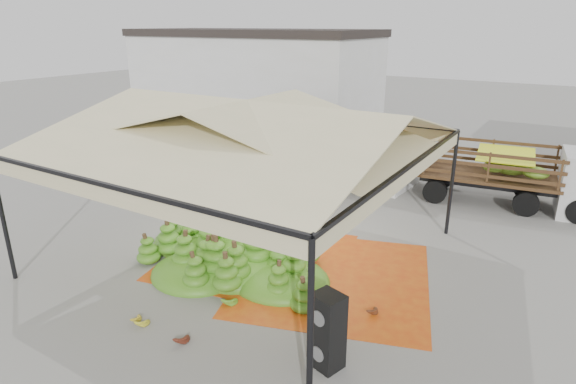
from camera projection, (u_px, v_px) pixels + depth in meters
The scene contains 17 objects.
ground at pixel (251, 253), 12.61m from camera, with size 90.00×90.00×0.00m, color slate.
canopy_tent at pixel (248, 130), 11.52m from camera, with size 8.10×8.10×4.00m.
building_white at pixel (253, 78), 27.91m from camera, with size 14.30×6.30×5.40m.
tarp_left at pixel (258, 256), 12.44m from camera, with size 4.39×4.19×0.01m, color red.
tarp_right at pixel (334, 277), 11.41m from camera, with size 4.33×4.55×0.01m, color #C65E12.
banana_heap at pixel (236, 240), 11.96m from camera, with size 5.74×4.72×1.23m, color #377C19.
hand_yellow_a at pixel (141, 320), 9.63m from camera, with size 0.41×0.34×0.19m, color gold.
hand_yellow_b at pixel (134, 316), 9.75m from camera, with size 0.39×0.32×0.18m, color gold.
hand_red_a at pixel (180, 336), 9.12m from camera, with size 0.47×0.38×0.21m, color #551D13.
hand_red_b at pixel (370, 308), 10.02m from camera, with size 0.46×0.37×0.21m, color #542813.
hand_green at pixel (229, 298), 10.36m from camera, with size 0.49×0.40×0.22m, color #3E7B19.
hanging_bunches at pixel (331, 171), 10.64m from camera, with size 1.74×0.24×0.20m.
speaker_stack at pixel (327, 331), 8.26m from camera, with size 0.62×0.58×1.42m.
banana_leaves at pixel (242, 212), 15.35m from camera, with size 0.96×1.36×3.70m, color #3E7D21, non-canonical shape.
vendor at pixel (314, 173), 16.65m from camera, with size 0.58×0.38×1.59m, color gray.
truck_left at pixel (333, 139), 18.65m from camera, with size 7.01×2.74×2.37m.
truck_right at pixel (522, 170), 15.53m from camera, with size 5.98×2.66×1.98m.
Camera 1 is at (6.82, -9.14, 5.71)m, focal length 30.00 mm.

